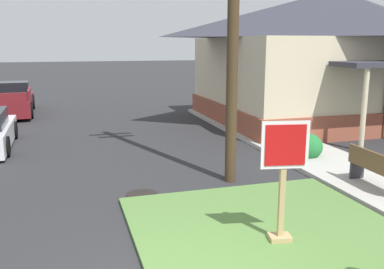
{
  "coord_description": "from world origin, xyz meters",
  "views": [
    {
      "loc": [
        -1.04,
        -4.39,
        3.27
      ],
      "look_at": [
        1.58,
        4.34,
        1.3
      ],
      "focal_mm": 39.27,
      "sensor_mm": 36.0,
      "label": 1
    }
  ],
  "objects_px": {
    "street_bench": "(375,168)",
    "stop_sign": "(283,183)",
    "pickup_truck_maroon": "(9,101)",
    "manhole_cover": "(142,194)"
  },
  "relations": [
    {
      "from": "manhole_cover",
      "to": "stop_sign",
      "type": "bearing_deg",
      "value": -59.19
    },
    {
      "from": "manhole_cover",
      "to": "street_bench",
      "type": "bearing_deg",
      "value": -15.18
    },
    {
      "from": "manhole_cover",
      "to": "pickup_truck_maroon",
      "type": "distance_m",
      "value": 13.28
    },
    {
      "from": "stop_sign",
      "to": "street_bench",
      "type": "bearing_deg",
      "value": 27.21
    },
    {
      "from": "pickup_truck_maroon",
      "to": "street_bench",
      "type": "xyz_separation_m",
      "value": [
        9.08,
        -13.97,
        -0.03
      ]
    },
    {
      "from": "street_bench",
      "to": "stop_sign",
      "type": "bearing_deg",
      "value": -152.79
    },
    {
      "from": "street_bench",
      "to": "manhole_cover",
      "type": "bearing_deg",
      "value": 164.82
    },
    {
      "from": "stop_sign",
      "to": "street_bench",
      "type": "xyz_separation_m",
      "value": [
        3.2,
        1.65,
        -0.49
      ]
    },
    {
      "from": "pickup_truck_maroon",
      "to": "street_bench",
      "type": "bearing_deg",
      "value": -56.97
    },
    {
      "from": "stop_sign",
      "to": "pickup_truck_maroon",
      "type": "distance_m",
      "value": 16.7
    }
  ]
}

